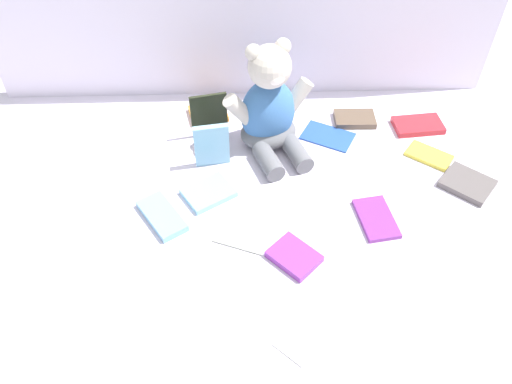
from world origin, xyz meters
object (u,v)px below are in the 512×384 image
at_px(book_case_3, 418,125).
at_px(book_case_13, 212,145).
at_px(book_case_4, 429,155).
at_px(book_case_7, 355,119).
at_px(book_case_2, 162,216).
at_px(book_case_12, 303,337).
at_px(book_case_5, 208,114).
at_px(book_case_6, 376,219).
at_px(book_case_9, 209,193).
at_px(book_case_10, 209,115).
at_px(book_case_0, 328,135).
at_px(book_case_1, 294,256).
at_px(book_case_11, 242,235).
at_px(book_case_8, 467,183).
at_px(teddy_bear, 270,110).

xyz_separation_m(book_case_3, book_case_13, (-0.57, -0.13, 0.06)).
bearing_deg(book_case_4, book_case_13, 128.43).
distance_m(book_case_3, book_case_7, 0.18).
height_order(book_case_2, book_case_7, same).
relative_size(book_case_4, book_case_12, 1.13).
height_order(book_case_4, book_case_5, book_case_5).
bearing_deg(book_case_6, book_case_9, -22.25).
bearing_deg(book_case_12, book_case_10, -30.26).
xyz_separation_m(book_case_0, book_case_1, (-0.13, -0.41, 0.00)).
bearing_deg(book_case_12, book_case_7, -65.49).
bearing_deg(book_case_9, book_case_1, 11.94).
xyz_separation_m(book_case_9, book_case_10, (-0.00, 0.23, 0.06)).
distance_m(book_case_11, book_case_12, 0.28).
bearing_deg(book_case_10, book_case_1, -77.39).
height_order(book_case_5, book_case_13, book_case_13).
xyz_separation_m(book_case_3, book_case_4, (-0.00, -0.12, -0.00)).
height_order(book_case_7, book_case_8, book_case_7).
height_order(book_case_1, book_case_8, book_case_1).
bearing_deg(book_case_0, book_case_3, 124.97).
distance_m(book_case_3, book_case_12, 0.74).
bearing_deg(book_case_13, book_case_5, 86.63).
relative_size(book_case_9, book_case_13, 0.90).
relative_size(teddy_bear, book_case_11, 2.50).
relative_size(book_case_8, book_case_9, 1.01).
distance_m(book_case_0, book_case_3, 0.26).
bearing_deg(book_case_6, book_case_1, 18.81).
height_order(book_case_0, book_case_3, book_case_3).
distance_m(book_case_5, book_case_9, 0.31).
bearing_deg(book_case_7, book_case_9, -54.64).
bearing_deg(book_case_6, book_case_5, -54.05).
distance_m(book_case_0, book_case_4, 0.27).
xyz_separation_m(book_case_8, book_case_13, (-0.64, 0.10, 0.06)).
bearing_deg(book_case_6, book_case_2, -11.26).
xyz_separation_m(book_case_3, book_case_11, (-0.50, -0.38, -0.00)).
relative_size(book_case_6, book_case_10, 0.95).
bearing_deg(book_case_9, teddy_bear, 108.41).
bearing_deg(book_case_3, book_case_0, -88.74).
relative_size(teddy_bear, book_case_2, 2.13).
relative_size(book_case_0, book_case_10, 1.00).
relative_size(book_case_12, book_case_13, 0.80).
bearing_deg(book_case_10, book_case_13, -97.08).
relative_size(book_case_1, book_case_13, 0.81).
relative_size(book_case_4, book_case_5, 1.10).
relative_size(book_case_3, book_case_5, 1.28).
bearing_deg(book_case_10, teddy_bear, -25.09).
distance_m(book_case_6, book_case_11, 0.32).
xyz_separation_m(book_case_2, book_case_3, (0.69, 0.31, -0.00)).
relative_size(book_case_6, book_case_9, 1.12).
bearing_deg(book_case_0, book_case_12, 16.16).
bearing_deg(book_case_13, book_case_0, 8.89).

